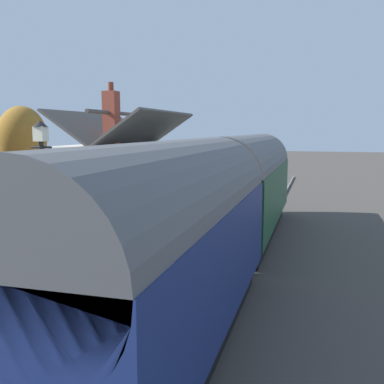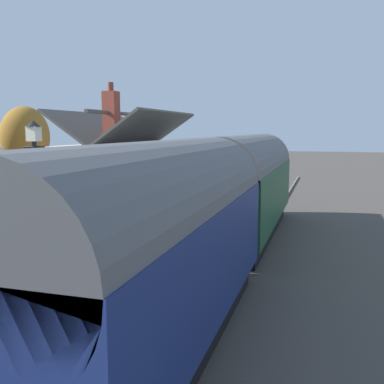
# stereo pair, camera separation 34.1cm
# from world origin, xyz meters

# --- Properties ---
(ground_plane) EXTENTS (160.00, 160.00, 0.00)m
(ground_plane) POSITION_xyz_m (0.00, 0.00, 0.00)
(ground_plane) COLOR #423D38
(platform) EXTENTS (32.00, 5.76, 0.81)m
(platform) POSITION_xyz_m (0.00, 3.88, 0.41)
(platform) COLOR gray
(platform) RESTS_ON ground
(platform_edge_coping) EXTENTS (32.00, 0.36, 0.02)m
(platform_edge_coping) POSITION_xyz_m (0.00, 1.18, 0.82)
(platform_edge_coping) COLOR beige
(platform_edge_coping) RESTS_ON platform
(rail_near) EXTENTS (52.00, 0.08, 0.14)m
(rail_near) POSITION_xyz_m (0.00, -1.62, 0.07)
(rail_near) COLOR gray
(rail_near) RESTS_ON ground
(rail_far) EXTENTS (52.00, 0.08, 0.14)m
(rail_far) POSITION_xyz_m (0.00, -0.18, 0.07)
(rail_far) COLOR gray
(rail_far) RESTS_ON ground
(train) EXTENTS (20.84, 2.73, 4.32)m
(train) POSITION_xyz_m (-3.88, -0.90, 2.22)
(train) COLOR black
(train) RESTS_ON ground
(station_building) EXTENTS (7.01, 4.25, 5.65)m
(station_building) POSITION_xyz_m (0.69, 4.49, 2.47)
(station_building) COLOR white
(station_building) RESTS_ON platform
(bench_near_building) EXTENTS (1.40, 0.45, 0.88)m
(bench_near_building) POSITION_xyz_m (6.17, 3.33, 1.29)
(bench_near_building) COLOR brown
(bench_near_building) RESTS_ON platform
(bench_by_lamp) EXTENTS (1.40, 0.44, 0.88)m
(bench_by_lamp) POSITION_xyz_m (9.80, 3.51, 1.29)
(bench_by_lamp) COLOR brown
(bench_by_lamp) RESTS_ON platform
(planter_by_door) EXTENTS (0.83, 0.32, 0.65)m
(planter_by_door) POSITION_xyz_m (7.94, 4.44, 1.13)
(planter_by_door) COLOR gray
(planter_by_door) RESTS_ON platform
(planter_edge_far) EXTENTS (0.46, 0.46, 0.76)m
(planter_edge_far) POSITION_xyz_m (-0.14, 1.98, 1.21)
(planter_edge_far) COLOR gray
(planter_edge_far) RESTS_ON platform
(planter_bench_left) EXTENTS (0.76, 0.32, 0.56)m
(planter_bench_left) POSITION_xyz_m (-4.01, 3.16, 1.08)
(planter_bench_left) COLOR black
(planter_bench_left) RESTS_ON platform
(lamp_post_platform) EXTENTS (0.32, 0.50, 3.92)m
(lamp_post_platform) POSITION_xyz_m (-9.38, 1.99, 3.53)
(lamp_post_platform) COLOR black
(lamp_post_platform) RESTS_ON platform
(station_sign_board) EXTENTS (0.96, 0.06, 1.57)m
(station_sign_board) POSITION_xyz_m (-6.52, 1.76, 2.00)
(station_sign_board) COLOR black
(station_sign_board) RESTS_ON platform
(tree_far_left) EXTENTS (2.88, 2.57, 5.84)m
(tree_far_left) POSITION_xyz_m (3.64, 12.08, 4.13)
(tree_far_left) COLOR #4C3828
(tree_far_left) RESTS_ON ground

